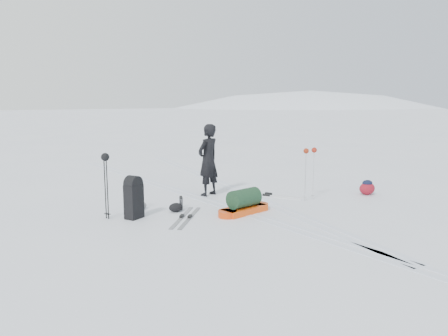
% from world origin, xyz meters
% --- Properties ---
extents(ground, '(200.00, 200.00, 0.00)m').
position_xyz_m(ground, '(0.00, 0.00, 0.00)').
color(ground, white).
rests_on(ground, ground).
extents(ski_tracks, '(3.38, 17.97, 0.01)m').
position_xyz_m(ski_tracks, '(0.61, 0.88, 0.00)').
color(ski_tracks, silver).
rests_on(ski_tracks, ground).
extents(skier, '(0.81, 0.66, 1.91)m').
position_xyz_m(skier, '(0.28, 1.21, 0.96)').
color(skier, black).
rests_on(skier, ground).
extents(pulk_sled, '(1.50, 0.66, 0.56)m').
position_xyz_m(pulk_sled, '(0.01, -0.81, 0.21)').
color(pulk_sled, '#E94B0D').
rests_on(pulk_sled, ground).
extents(expedition_rucksack, '(0.78, 0.95, 0.94)m').
position_xyz_m(expedition_rucksack, '(-2.20, 0.19, 0.43)').
color(expedition_rucksack, black).
rests_on(expedition_rucksack, ground).
extents(ski_poles_black, '(0.18, 0.21, 1.43)m').
position_xyz_m(ski_poles_black, '(-2.74, 0.42, 1.17)').
color(ski_poles_black, black).
rests_on(ski_poles_black, ground).
extents(ski_poles_silver, '(0.43, 0.15, 1.35)m').
position_xyz_m(ski_poles_silver, '(2.14, -0.68, 1.13)').
color(ski_poles_silver, '#B9BCC0').
rests_on(ski_poles_silver, ground).
extents(touring_skis_grey, '(1.39, 1.50, 0.07)m').
position_xyz_m(touring_skis_grey, '(-1.29, -0.46, 0.01)').
color(touring_skis_grey, gray).
rests_on(touring_skis_grey, ground).
extents(touring_skis_white, '(1.23, 1.76, 0.07)m').
position_xyz_m(touring_skis_white, '(1.56, 0.29, 0.02)').
color(touring_skis_white, silver).
rests_on(touring_skis_white, ground).
extents(rope_coil, '(0.62, 0.62, 0.06)m').
position_xyz_m(rope_coil, '(-0.25, -0.69, 0.03)').
color(rope_coil, '#60B5EA').
rests_on(rope_coil, ground).
extents(small_daypack, '(0.55, 0.48, 0.40)m').
position_xyz_m(small_daypack, '(3.91, -1.07, 0.19)').
color(small_daypack, maroon).
rests_on(small_daypack, ground).
extents(thermos_pair, '(0.20, 0.31, 0.31)m').
position_xyz_m(thermos_pair, '(-1.02, 0.29, 0.15)').
color(thermos_pair, '#54555B').
rests_on(thermos_pair, ground).
extents(stuff_sack, '(0.39, 0.34, 0.21)m').
position_xyz_m(stuff_sack, '(-1.24, 0.13, 0.10)').
color(stuff_sack, black).
rests_on(stuff_sack, ground).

